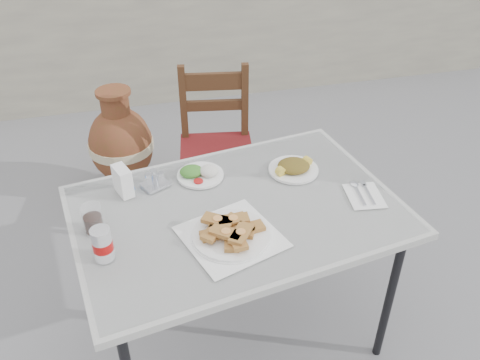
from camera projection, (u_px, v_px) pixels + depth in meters
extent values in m
plane|color=slate|center=(237.00, 320.00, 2.42)|extent=(80.00, 80.00, 0.00)
cylinder|color=black|center=(389.00, 299.00, 2.07)|extent=(0.04, 0.04, 0.70)
cylinder|color=black|center=(97.00, 264.00, 2.23)|extent=(0.04, 0.04, 0.70)
cylinder|color=black|center=(308.00, 206.00, 2.57)|extent=(0.04, 0.04, 0.70)
cube|color=white|center=(237.00, 212.00, 1.93)|extent=(1.33, 1.00, 0.03)
cube|color=white|center=(237.00, 208.00, 1.92)|extent=(1.29, 0.96, 0.00)
cube|color=white|center=(231.00, 237.00, 1.79)|extent=(0.40, 0.40, 0.00)
cylinder|color=white|center=(231.00, 235.00, 1.78)|extent=(0.28, 0.28, 0.01)
cylinder|color=white|center=(231.00, 236.00, 1.78)|extent=(0.29, 0.29, 0.01)
cylinder|color=white|center=(200.00, 175.00, 2.09)|extent=(0.19, 0.19, 0.01)
ellipsoid|color=silver|center=(209.00, 171.00, 2.08)|extent=(0.08, 0.08, 0.04)
ellipsoid|color=#277120|center=(191.00, 171.00, 2.08)|extent=(0.10, 0.09, 0.04)
cylinder|color=#B31313|center=(198.00, 181.00, 2.04)|extent=(0.04, 0.04, 0.01)
cylinder|color=white|center=(293.00, 170.00, 2.13)|extent=(0.21, 0.21, 0.01)
ellipsoid|color=#276A1A|center=(294.00, 166.00, 2.11)|extent=(0.14, 0.13, 0.04)
cylinder|color=gold|center=(281.00, 171.00, 2.08)|extent=(0.05, 0.04, 0.04)
cylinder|color=gold|center=(307.00, 161.00, 2.14)|extent=(0.05, 0.04, 0.04)
cylinder|color=white|center=(102.00, 244.00, 1.67)|extent=(0.07, 0.07, 0.12)
cylinder|color=#BA0D0D|center=(103.00, 245.00, 1.67)|extent=(0.07, 0.07, 0.04)
cylinder|color=silver|center=(100.00, 231.00, 1.63)|extent=(0.06, 0.06, 0.00)
cylinder|color=white|center=(93.00, 219.00, 1.79)|extent=(0.07, 0.07, 0.10)
cylinder|color=black|center=(94.00, 223.00, 1.80)|extent=(0.06, 0.06, 0.06)
cube|color=white|center=(123.00, 181.00, 1.97)|extent=(0.08, 0.11, 0.12)
cube|color=blue|center=(130.00, 181.00, 1.99)|extent=(0.03, 0.05, 0.07)
cube|color=silver|center=(155.00, 184.00, 2.04)|extent=(0.13, 0.12, 0.01)
cylinder|color=white|center=(149.00, 181.00, 2.00)|extent=(0.02, 0.02, 0.06)
cylinder|color=white|center=(162.00, 179.00, 2.01)|extent=(0.02, 0.02, 0.06)
cylinder|color=silver|center=(154.00, 175.00, 2.04)|extent=(0.03, 0.03, 0.05)
cube|color=white|center=(364.00, 196.00, 1.98)|extent=(0.15, 0.19, 0.00)
cube|color=silver|center=(360.00, 195.00, 1.98)|extent=(0.03, 0.13, 0.00)
ellipsoid|color=silver|center=(354.00, 183.00, 2.04)|extent=(0.03, 0.04, 0.01)
cube|color=silver|center=(369.00, 194.00, 1.98)|extent=(0.03, 0.13, 0.00)
cube|color=silver|center=(363.00, 183.00, 2.04)|extent=(0.03, 0.04, 0.00)
cube|color=#311B0D|center=(188.00, 208.00, 2.77)|extent=(0.04, 0.04, 0.42)
cube|color=#311B0D|center=(250.00, 205.00, 2.80)|extent=(0.04, 0.04, 0.42)
cube|color=#311B0D|center=(188.00, 173.00, 3.05)|extent=(0.04, 0.04, 0.42)
cube|color=#311B0D|center=(244.00, 171.00, 3.07)|extent=(0.04, 0.04, 0.42)
cube|color=maroon|center=(217.00, 154.00, 2.79)|extent=(0.46, 0.46, 0.05)
cube|color=#311B0D|center=(183.00, 106.00, 2.79)|extent=(0.04, 0.04, 0.47)
cube|color=#311B0D|center=(245.00, 104.00, 2.82)|extent=(0.04, 0.04, 0.47)
cube|color=#311B0D|center=(214.00, 81.00, 2.72)|extent=(0.38, 0.09, 0.09)
cube|color=#311B0D|center=(214.00, 105.00, 2.81)|extent=(0.38, 0.09, 0.06)
cylinder|color=brown|center=(127.00, 183.00, 3.27)|extent=(0.30, 0.30, 0.07)
ellipsoid|color=brown|center=(121.00, 145.00, 3.11)|extent=(0.39, 0.39, 0.49)
cylinder|color=beige|center=(121.00, 145.00, 3.11)|extent=(0.39, 0.39, 0.06)
cylinder|color=brown|center=(115.00, 105.00, 2.95)|extent=(0.17, 0.17, 0.15)
cylinder|color=brown|center=(113.00, 92.00, 2.91)|extent=(0.20, 0.20, 0.02)
cube|color=#A39E87|center=(162.00, 28.00, 4.05)|extent=(6.00, 0.25, 1.20)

